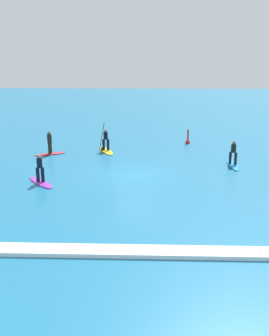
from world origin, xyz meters
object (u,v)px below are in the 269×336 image
at_px(surfer_on_blue_board, 233,159).
at_px(surfer_on_purple_board, 40,176).
at_px(marker_buoy, 188,141).
at_px(surfer_on_red_board, 50,148).
at_px(surfer_on_yellow_board, 106,146).

bearing_deg(surfer_on_blue_board, surfer_on_purple_board, 108.89).
height_order(surfer_on_purple_board, marker_buoy, surfer_on_purple_board).
height_order(surfer_on_red_board, marker_buoy, surfer_on_red_board).
relative_size(surfer_on_purple_board, marker_buoy, 1.95).
bearing_deg(surfer_on_purple_board, surfer_on_red_board, 148.75).
distance_m(surfer_on_red_board, marker_buoy, 11.93).
bearing_deg(marker_buoy, surfer_on_blue_board, -69.27).
distance_m(surfer_on_blue_board, marker_buoy, 7.21).
relative_size(surfer_on_purple_board, surfer_on_yellow_board, 0.89).
relative_size(surfer_on_blue_board, surfer_on_yellow_board, 1.05).
bearing_deg(surfer_on_yellow_board, surfer_on_red_board, 83.58).
bearing_deg(marker_buoy, surfer_on_purple_board, -132.23).
distance_m(surfer_on_yellow_board, marker_buoy, 7.53).
height_order(surfer_on_blue_board, surfer_on_purple_board, surfer_on_purple_board).
bearing_deg(surfer_on_purple_board, surfer_on_blue_board, 69.26).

